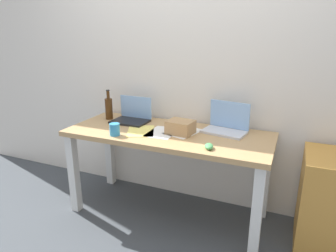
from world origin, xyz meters
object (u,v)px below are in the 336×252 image
desk (168,144)px  computer_mouse (209,146)px  beer_bottle (109,108)px  filing_cabinet (329,203)px  coffee_mug (115,129)px  laptop_left (132,117)px  laptop_right (226,125)px  cardboard_box (181,127)px

desk → computer_mouse: bearing=-28.8°
beer_bottle → filing_cabinet: beer_bottle is taller
computer_mouse → filing_cabinet: bearing=1.4°
beer_bottle → coffee_mug: (0.30, -0.37, -0.06)m
laptop_left → coffee_mug: size_ratio=3.38×
computer_mouse → beer_bottle: bearing=143.2°
laptop_right → filing_cabinet: (0.80, -0.11, -0.45)m
laptop_left → computer_mouse: laptop_left is taller
cardboard_box → filing_cabinet: bearing=3.5°
desk → beer_bottle: 0.70m
beer_bottle → filing_cabinet: bearing=-2.1°
computer_mouse → cardboard_box: bearing=125.0°
beer_bottle → coffee_mug: beer_bottle is taller
filing_cabinet → coffee_mug: bearing=-169.0°
desk → laptop_right: 0.49m
laptop_right → cardboard_box: bearing=-150.8°
beer_bottle → filing_cabinet: 1.94m
cardboard_box → coffee_mug: bearing=-152.4°
cardboard_box → computer_mouse: bearing=-37.0°
computer_mouse → coffee_mug: bearing=163.3°
laptop_left → beer_bottle: 0.24m
laptop_left → beer_bottle: size_ratio=1.18×
desk → cardboard_box: (0.11, 0.00, 0.16)m
beer_bottle → coffee_mug: size_ratio=2.87×
laptop_left → filing_cabinet: 1.70m
coffee_mug → desk: bearing=34.2°
coffee_mug → filing_cabinet: coffee_mug is taller
desk → computer_mouse: (0.40, -0.22, 0.13)m
cardboard_box → laptop_left: bearing=164.7°
desk → laptop_left: laptop_left is taller
desk → filing_cabinet: 1.26m
beer_bottle → laptop_left: bearing=1.9°
beer_bottle → laptop_right: bearing=2.4°
cardboard_box → coffee_mug: (-0.46, -0.24, -0.01)m
computer_mouse → cardboard_box: (-0.30, 0.22, 0.04)m
coffee_mug → cardboard_box: bearing=27.6°
laptop_right → coffee_mug: 0.89m
beer_bottle → desk: bearing=-11.8°
desk → computer_mouse: computer_mouse is taller
desk → laptop_right: size_ratio=4.51×
laptop_right → coffee_mug: size_ratio=3.86×
desk → cardboard_box: cardboard_box is taller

